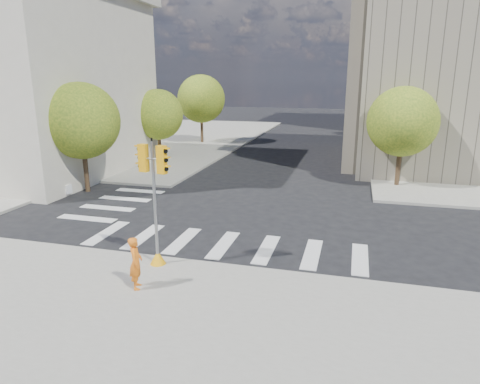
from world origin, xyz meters
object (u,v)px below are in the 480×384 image
lamp_near (406,108)px  photographer (136,263)px  lamp_far (391,99)px  traffic_signal (155,213)px  planter_wall (33,184)px

lamp_near → photographer: (-9.57, -20.49, -3.58)m
lamp_far → photographer: 35.98m
lamp_far → photographer: bearing=-105.5°
photographer → traffic_signal: bearing=-18.0°
lamp_far → planter_wall: (-21.82, -24.69, -4.18)m
photographer → planter_wall: 15.70m
lamp_far → planter_wall: size_ratio=1.35×
traffic_signal → planter_wall: size_ratio=0.76×
lamp_far → traffic_signal: bearing=-106.6°
lamp_near → traffic_signal: size_ratio=1.79×
traffic_signal → photographer: (0.16, -1.83, -1.07)m
planter_wall → lamp_near: bearing=35.8°
traffic_signal → photographer: size_ratio=2.67×
lamp_far → traffic_signal: lamp_far is taller
lamp_near → planter_wall: (-21.82, -10.69, -4.18)m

